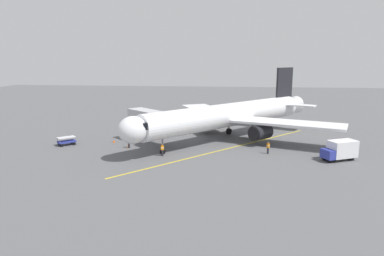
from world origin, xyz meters
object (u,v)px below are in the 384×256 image
Objects in this scene: ground_crew_marshaller at (162,150)px; baggage_cart_portside at (67,141)px; ground_crew_loader at (268,148)px; ground_crew_wing_walker at (129,142)px; box_truck_near_nose at (340,150)px; jet_bridge at (154,121)px; safety_cone_nose_left at (114,141)px; airplane at (230,115)px; safety_cone_nose_right at (128,146)px.

ground_crew_marshaller reaches higher than baggage_cart_portside.
ground_crew_wing_walker is at bearing -2.74° from ground_crew_loader.
box_truck_near_nose is at bearing 173.94° from ground_crew_wing_walker.
ground_crew_marshaller is at bearing 111.15° from jet_bridge.
jet_bridge is 7.54m from safety_cone_nose_left.
ground_crew_loader is at bearing 177.06° from baggage_cart_portside.
safety_cone_nose_left is at bearing -161.36° from baggage_cart_portside.
airplane reaches higher than ground_crew_marshaller.
ground_crew_marshaller is 6.93m from ground_crew_wing_walker.
jet_bridge is at bearing -171.33° from baggage_cart_portside.
safety_cone_nose_left is at bearing -40.73° from safety_cone_nose_right.
safety_cone_nose_left is (9.16, -6.64, -0.61)m from ground_crew_marshaller.
airplane is at bearing -154.08° from safety_cone_nose_right.
airplane is 19.14m from safety_cone_nose_left.
airplane reaches higher than box_truck_near_nose.
baggage_cart_portside is at bearing -15.36° from ground_crew_marshaller.
ground_crew_marshaller is at bearing 144.07° from safety_cone_nose_left.
ground_crew_loader is at bearing 168.00° from jet_bridge.
jet_bridge is at bearing -141.67° from ground_crew_wing_walker.
safety_cone_nose_right is (29.49, -3.25, -1.11)m from box_truck_near_nose.
box_truck_near_nose is (-8.99, 2.14, 0.50)m from ground_crew_loader.
airplane reaches higher than safety_cone_nose_right.
airplane is at bearing -57.08° from ground_crew_loader.
jet_bridge is 5.74× the size of ground_crew_marshaller.
box_truck_near_nose is (-23.50, -0.66, 0.50)m from ground_crew_marshaller.
box_truck_near_nose is 9.07× the size of safety_cone_nose_right.
jet_bridge is 17.84× the size of safety_cone_nose_right.
ground_crew_wing_walker is 10.10m from baggage_cart_portside.
ground_crew_loader is 3.11× the size of safety_cone_nose_left.
box_truck_near_nose is (-14.45, 10.56, -2.62)m from airplane.
box_truck_near_nose is at bearing 174.63° from baggage_cart_portside.
ground_crew_loader is 0.60× the size of baggage_cart_portside.
safety_cone_nose_left is at bearing -35.93° from ground_crew_marshaller.
box_truck_near_nose is at bearing -178.39° from ground_crew_marshaller.
jet_bridge is 3.45× the size of baggage_cart_portside.
ground_crew_loader reaches higher than baggage_cart_portside.
airplane is 19.59× the size of ground_crew_marshaller.
safety_cone_nose_right is (0.18, -0.14, -0.61)m from ground_crew_wing_walker.
baggage_cart_portside is at bearing -2.94° from ground_crew_loader.
ground_crew_marshaller is 3.11× the size of safety_cone_nose_left.
ground_crew_marshaller reaches higher than safety_cone_nose_left.
ground_crew_marshaller is at bearing 147.01° from ground_crew_wing_walker.
ground_crew_wing_walker is 29.48m from box_truck_near_nose.
ground_crew_wing_walker is at bearing 26.62° from airplane.
safety_cone_nose_left is (32.66, -5.98, -1.11)m from box_truck_near_nose.
jet_bridge is at bearing -12.48° from box_truck_near_nose.
ground_crew_marshaller is at bearing 164.64° from baggage_cart_portside.
ground_crew_loader is (-14.50, -2.80, 0.00)m from ground_crew_marshaller.
safety_cone_nose_right is (15.05, 7.31, -3.73)m from airplane.
ground_crew_wing_walker is at bearing -6.06° from box_truck_near_nose.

